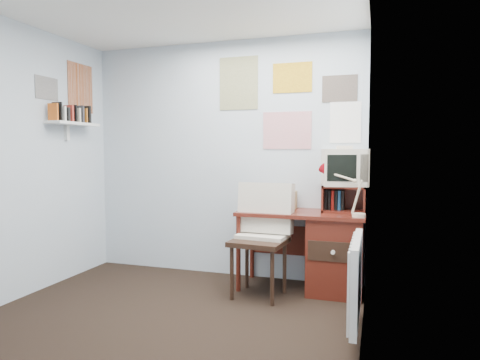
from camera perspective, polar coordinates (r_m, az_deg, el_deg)
The scene contains 13 objects.
ground at distance 3.31m, azimuth -13.34°, elevation -20.12°, with size 3.50×3.50×0.00m, color black.
back_wall at distance 4.61m, azimuth -2.29°, elevation 2.77°, with size 3.00×0.02×2.50m, color silver.
right_wall at distance 2.58m, azimuth 15.96°, elevation 1.66°, with size 0.02×3.50×2.50m, color silver.
desk at distance 4.19m, azimuth 11.84°, elevation -9.10°, with size 1.20×0.55×0.76m.
desk_chair at distance 3.96m, azimuth 2.53°, elevation -8.26°, with size 0.52×0.50×1.02m, color black.
desk_lamp at distance 3.90m, azimuth 15.61°, elevation -1.70°, with size 0.30×0.25×0.42m, color #AE0B18.
tv_riser at distance 4.21m, azimuth 13.70°, elevation -2.44°, with size 0.40×0.30×0.25m, color maroon.
crt_tv at distance 4.20m, azimuth 13.72°, elevation 1.87°, with size 0.40×0.37×0.38m, color beige.
book_row at distance 4.37m, azimuth 5.48°, elevation -2.31°, with size 0.60×0.14×0.22m, color maroon.
radiator at distance 3.27m, azimuth 15.27°, elevation -12.65°, with size 0.09×0.80×0.60m, color white.
wall_shelf at distance 4.75m, azimuth -21.37°, elevation 7.00°, with size 0.20×0.62×0.24m, color white.
posters_back at distance 4.44m, azimuth 6.31°, elevation 10.45°, with size 1.20×0.01×0.90m, color white.
posters_left at distance 4.84m, azimuth -22.36°, elevation 11.43°, with size 0.01×0.70×0.60m, color white.
Camera 1 is at (1.58, -2.58, 1.35)m, focal length 32.00 mm.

